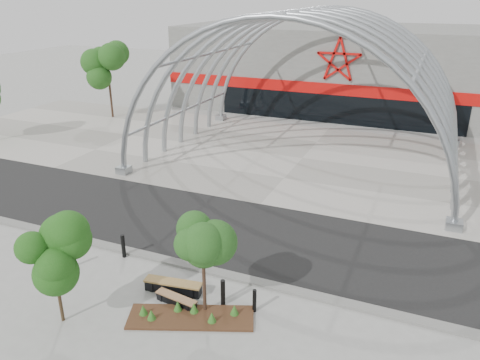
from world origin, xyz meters
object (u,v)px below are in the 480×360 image
Objects in this scene: street_tree_0 at (52,256)px; bench_1 at (176,300)px; street_tree_1 at (203,246)px; bench_0 at (173,287)px; bollard_2 at (200,258)px.

street_tree_0 reaches higher than bench_1.
street_tree_1 reaches higher than bench_0.
street_tree_0 is 6.23m from bollard_2.
street_tree_0 is 3.48× the size of bollard_2.
bench_1 is at bearing 36.00° from street_tree_0.
street_tree_1 is 2.17× the size of bench_1.
street_tree_0 is at bearing -132.42° from bench_0.
street_tree_1 is at bearing 3.48° from bench_1.
bollard_2 reaches higher than bench_0.
street_tree_1 is (4.53, 2.50, 0.07)m from street_tree_0.
street_tree_1 is 3.67m from bollard_2.
bollard_2 is at bearing 83.48° from bench_0.
street_tree_0 is 2.11× the size of bench_1.
bench_0 is at bearing 47.58° from street_tree_0.
street_tree_1 is 2.88m from bench_1.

